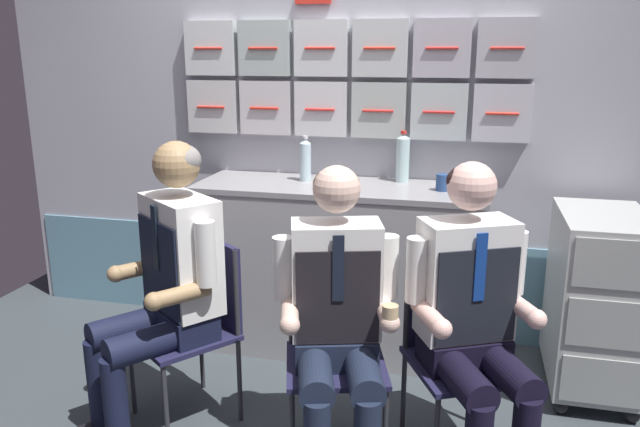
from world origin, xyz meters
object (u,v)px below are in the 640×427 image
folding_chair_near_trolley (454,335)px  coffee_cup_spare (344,177)px  service_trolley (596,298)px  folding_chair_right (334,334)px  folding_chair_left (201,311)px  crew_member_right (338,312)px  crew_member_left (166,276)px  water_bottle_tall (403,158)px  crew_member_near_trolley (474,310)px

folding_chair_near_trolley → coffee_cup_spare: coffee_cup_spare is taller
service_trolley → folding_chair_right: bearing=-147.8°
folding_chair_left → folding_chair_near_trolley: same height
crew_member_right → folding_chair_near_trolley: (0.44, 0.26, -0.17)m
crew_member_left → crew_member_right: (0.78, -0.12, -0.04)m
crew_member_right → water_bottle_tall: bearing=85.0°
crew_member_near_trolley → water_bottle_tall: bearing=110.5°
water_bottle_tall → coffee_cup_spare: size_ratio=4.28×
water_bottle_tall → crew_member_near_trolley: bearing=-69.5°
crew_member_left → crew_member_near_trolley: 1.29m
service_trolley → crew_member_near_trolley: size_ratio=0.73×
folding_chair_near_trolley → coffee_cup_spare: size_ratio=12.54×
crew_member_near_trolley → coffee_cup_spare: bearing=126.4°
folding_chair_left → folding_chair_near_trolley: (1.13, 0.02, 0.00)m
crew_member_left → coffee_cup_spare: bearing=58.7°
folding_chair_right → coffee_cup_spare: coffee_cup_spare is taller
crew_member_near_trolley → coffee_cup_spare: 1.23m
crew_member_left → folding_chair_right: size_ratio=1.56×
service_trolley → folding_chair_right: size_ratio=1.10×
crew_member_right → folding_chair_left: bearing=160.6°
coffee_cup_spare → folding_chair_right: bearing=-80.7°
folding_chair_right → coffee_cup_spare: (-0.15, 0.93, 0.48)m
folding_chair_left → water_bottle_tall: size_ratio=2.93×
service_trolley → folding_chair_left: bearing=-160.5°
crew_member_right → water_bottle_tall: 1.28m
folding_chair_right → service_trolley: bearing=32.2°
folding_chair_right → crew_member_left: bearing=-177.3°
folding_chair_left → crew_member_left: bearing=-127.6°
folding_chair_left → coffee_cup_spare: bearing=59.7°
crew_member_left → crew_member_right: 0.79m
coffee_cup_spare → service_trolley: bearing=-9.0°
water_bottle_tall → folding_chair_right: bearing=-98.2°
service_trolley → folding_chair_near_trolley: (-0.66, -0.61, 0.02)m
service_trolley → crew_member_right: bearing=-141.5°
service_trolley → folding_chair_near_trolley: service_trolley is taller
crew_member_left → crew_member_near_trolley: size_ratio=1.03×
folding_chair_near_trolley → coffee_cup_spare: bearing=128.0°
crew_member_right → folding_chair_right: bearing=106.5°
folding_chair_near_trolley → water_bottle_tall: (-0.34, 0.94, 0.58)m
service_trolley → water_bottle_tall: size_ratio=3.22×
crew_member_near_trolley → crew_member_right: bearing=-166.8°
folding_chair_left → crew_member_near_trolley: crew_member_near_trolley is taller
crew_member_left → water_bottle_tall: bearing=50.7°
folding_chair_left → crew_member_right: size_ratio=0.67×
service_trolley → water_bottle_tall: bearing=161.7°
crew_member_near_trolley → folding_chair_left: bearing=174.2°
folding_chair_right → crew_member_near_trolley: bearing=-3.5°
folding_chair_left → coffee_cup_spare: size_ratio=12.54×
folding_chair_right → crew_member_right: size_ratio=0.67×
folding_chair_right → water_bottle_tall: size_ratio=2.93×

